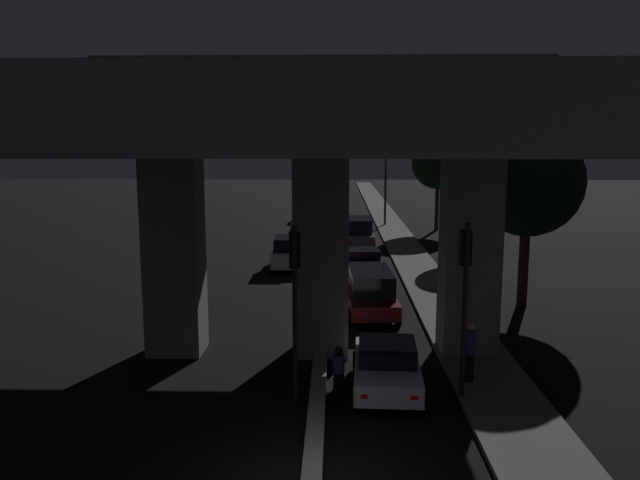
{
  "coord_description": "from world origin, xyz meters",
  "views": [
    {
      "loc": [
        0.46,
        -11.41,
        6.97
      ],
      "look_at": [
        -0.35,
        21.22,
        1.73
      ],
      "focal_mm": 35.0,
      "sensor_mm": 36.0,
      "label": 1
    }
  ],
  "objects": [
    {
      "name": "median_divider",
      "position": [
        0.0,
        35.0,
        0.15
      ],
      "size": [
        0.43,
        126.0,
        0.3
      ],
      "primitive_type": "cube",
      "color": "gray",
      "rests_on": "ground_plane"
    },
    {
      "name": "sidewalk_right",
      "position": [
        4.97,
        28.0,
        0.07
      ],
      "size": [
        2.34,
        126.0,
        0.14
      ],
      "primitive_type": "cube",
      "color": "#5B5956",
      "rests_on": "ground_plane"
    },
    {
      "name": "elevated_overpass",
      "position": [
        0.0,
        8.44,
        7.12
      ],
      "size": [
        14.4,
        13.56,
        9.55
      ],
      "color": "gray",
      "rests_on": "ground_plane"
    },
    {
      "name": "traffic_light_left_of_median",
      "position": [
        -0.61,
        4.83,
        3.24
      ],
      "size": [
        0.3,
        0.49,
        4.75
      ],
      "color": "black",
      "rests_on": "ground_plane"
    },
    {
      "name": "traffic_light_right_of_median",
      "position": [
        3.9,
        4.82,
        3.31
      ],
      "size": [
        0.3,
        0.49,
        4.85
      ],
      "color": "black",
      "rests_on": "ground_plane"
    },
    {
      "name": "street_lamp",
      "position": [
        4.11,
        39.34,
        4.85
      ],
      "size": [
        2.82,
        0.32,
        8.13
      ],
      "color": "#2D2D30",
      "rests_on": "ground_plane"
    },
    {
      "name": "car_white_lead",
      "position": [
        1.91,
        5.23,
        0.74
      ],
      "size": [
        2.08,
        4.03,
        1.47
      ],
      "rotation": [
        0.0,
        0.0,
        1.52
      ],
      "color": "silver",
      "rests_on": "ground_plane"
    },
    {
      "name": "car_dark_red_second",
      "position": [
        1.88,
        13.14,
        0.97
      ],
      "size": [
        2.19,
        4.78,
        1.81
      ],
      "rotation": [
        0.0,
        0.0,
        1.62
      ],
      "color": "#591414",
      "rests_on": "ground_plane"
    },
    {
      "name": "car_dark_blue_third",
      "position": [
        1.93,
        20.41,
        0.72
      ],
      "size": [
        2.12,
        4.42,
        1.41
      ],
      "rotation": [
        0.0,
        0.0,
        1.62
      ],
      "color": "#141938",
      "rests_on": "ground_plane"
    },
    {
      "name": "car_grey_fourth",
      "position": [
        2.02,
        29.44,
        0.99
      ],
      "size": [
        2.01,
        4.44,
        1.88
      ],
      "rotation": [
        0.0,
        0.0,
        1.57
      ],
      "color": "#515459",
      "rests_on": "ground_plane"
    },
    {
      "name": "car_white_lead_oncoming",
      "position": [
        -2.05,
        22.06,
        0.9
      ],
      "size": [
        1.99,
        3.96,
        1.77
      ],
      "rotation": [
        0.0,
        0.0,
        -1.55
      ],
      "color": "silver",
      "rests_on": "ground_plane"
    },
    {
      "name": "car_dark_blue_second_oncoming",
      "position": [
        -1.72,
        30.62,
        0.73
      ],
      "size": [
        2.03,
        4.68,
        1.41
      ],
      "rotation": [
        0.0,
        0.0,
        -1.57
      ],
      "color": "#141938",
      "rests_on": "ground_plane"
    },
    {
      "name": "car_silver_third_oncoming",
      "position": [
        -2.05,
        42.61,
        0.74
      ],
      "size": [
        1.83,
        4.11,
        1.43
      ],
      "rotation": [
        0.0,
        0.0,
        -1.57
      ],
      "color": "gray",
      "rests_on": "ground_plane"
    },
    {
      "name": "car_grey_fourth_oncoming",
      "position": [
        -1.81,
        55.3,
        0.75
      ],
      "size": [
        2.13,
        4.07,
        1.49
      ],
      "rotation": [
        0.0,
        0.0,
        -1.59
      ],
      "color": "#515459",
      "rests_on": "ground_plane"
    },
    {
      "name": "motorcycle_black_filtering_near",
      "position": [
        0.57,
        4.92,
        0.6
      ],
      "size": [
        0.34,
        1.76,
        1.39
      ],
      "rotation": [
        0.0,
        0.0,
        1.5
      ],
      "color": "black",
      "rests_on": "ground_plane"
    },
    {
      "name": "pedestrian_on_sidewalk",
      "position": [
        4.3,
        5.74,
        0.99
      ],
      "size": [
        0.36,
        0.36,
        1.71
      ],
      "color": "black",
      "rests_on": "sidewalk_right"
    },
    {
      "name": "roadside_tree_kerbside_near",
      "position": [
        8.41,
        14.59,
        5.27
      ],
      "size": [
        4.6,
        4.6,
        7.59
      ],
      "color": "#2D2116",
      "rests_on": "ground_plane"
    },
    {
      "name": "roadside_tree_kerbside_mid",
      "position": [
        8.57,
        25.22,
        4.08
      ],
      "size": [
        3.47,
        3.47,
        5.85
      ],
      "color": "#38281C",
      "rests_on": "ground_plane"
    },
    {
      "name": "roadside_tree_kerbside_far",
      "position": [
        8.36,
        37.07,
        5.25
      ],
      "size": [
        4.09,
        4.09,
        7.31
      ],
      "color": "#38281C",
      "rests_on": "ground_plane"
    }
  ]
}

